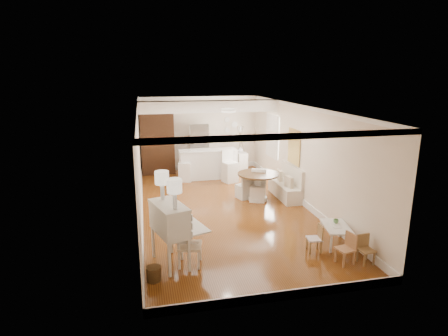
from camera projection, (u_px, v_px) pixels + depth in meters
name	position (u px, v px, depth m)	size (l,w,h in m)	color
room	(223.00, 136.00, 10.27)	(9.00, 9.04, 2.82)	brown
secretary_bureau	(170.00, 235.00, 7.23)	(0.98, 1.00, 1.25)	white
gustavian_armchair	(190.00, 245.00, 7.26)	(0.48, 0.48, 0.84)	silver
wicker_basket	(154.00, 274.00, 6.76)	(0.27, 0.27, 0.27)	#493016
kids_table	(336.00, 235.00, 8.17)	(0.52, 0.87, 0.43)	white
kids_chair_a	(345.00, 249.00, 7.32)	(0.31, 0.31, 0.64)	tan
kids_chair_b	(314.00, 238.00, 7.82)	(0.29, 0.29, 0.60)	#9B7746
kids_chair_c	(366.00, 250.00, 7.34)	(0.28, 0.28, 0.58)	#9A7346
banquette	(285.00, 182.00, 11.21)	(0.52, 1.60, 0.98)	silver
dining_table	(258.00, 187.00, 10.96)	(1.21, 1.21, 0.82)	#4C3118
slip_chair_near	(258.00, 186.00, 10.92)	(0.43, 0.45, 0.91)	white
slip_chair_far	(244.00, 185.00, 11.16)	(0.39, 0.41, 0.82)	silver
breakfast_counter	(208.00, 164.00, 13.27)	(2.05, 0.65, 1.03)	white
bar_stool_left	(185.00, 166.00, 12.89)	(0.43, 0.43, 1.06)	white
bar_stool_right	(230.00, 166.00, 12.79)	(0.44, 0.44, 1.10)	white
pantry_cabinet	(157.00, 143.00, 13.78)	(1.20, 0.60, 2.30)	#381E11
fridge	(208.00, 148.00, 14.21)	(0.75, 0.65, 1.80)	silver
sideboard	(241.00, 162.00, 14.25)	(0.35, 0.78, 0.74)	silver
pencil_cup	(336.00, 221.00, 8.26)	(0.11, 0.11, 0.09)	#66A45F
branch_vase	(240.00, 149.00, 14.12)	(0.20, 0.20, 0.20)	white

